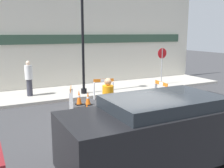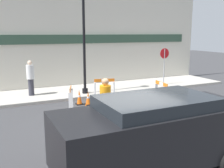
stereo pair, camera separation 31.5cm
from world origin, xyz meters
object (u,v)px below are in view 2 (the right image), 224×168
(person_pedestrian, at_px, (31,77))
(stop_sign, at_px, (164,60))
(streetlamp_post, at_px, (84,25))
(person_worker, at_px, (105,103))
(parked_car_1, at_px, (155,130))

(person_pedestrian, bearing_deg, stop_sign, -149.96)
(streetlamp_post, xyz_separation_m, stop_sign, (4.96, 0.16, -1.96))
(streetlamp_post, relative_size, person_worker, 3.01)
(person_worker, distance_m, person_pedestrian, 5.80)
(stop_sign, height_order, person_worker, stop_sign)
(parked_car_1, bearing_deg, stop_sign, 52.50)
(person_pedestrian, bearing_deg, person_worker, 138.93)
(streetlamp_post, distance_m, person_worker, 5.65)
(person_worker, relative_size, person_pedestrian, 1.03)
(streetlamp_post, relative_size, person_pedestrian, 3.10)
(person_worker, relative_size, parked_car_1, 0.38)
(person_worker, xyz_separation_m, person_pedestrian, (-1.48, 5.61, 0.11))
(streetlamp_post, bearing_deg, stop_sign, 1.79)
(streetlamp_post, bearing_deg, parked_car_1, -97.73)
(person_pedestrian, relative_size, parked_car_1, 0.37)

